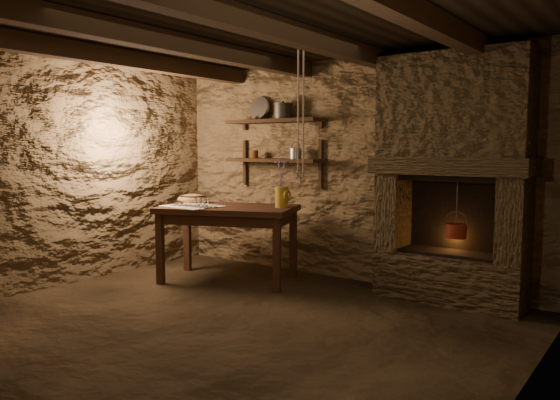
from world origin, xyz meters
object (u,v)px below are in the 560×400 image
Objects in this scene: red_pot at (456,230)px; work_table at (228,241)px; stoneware_jug at (282,187)px; iron_stockpot at (283,112)px; wooden_bowl at (193,199)px.

work_table is at bearing -166.33° from red_pot.
stoneware_jug is at bearing -170.45° from red_pot.
iron_stockpot is (0.24, 0.68, 1.41)m from work_table.
red_pot is at bearing 10.16° from wooden_bowl.
work_table is 0.84m from stoneware_jug.
wooden_bowl is 1.63× the size of iron_stockpot.
iron_stockpot is at bearing 176.65° from red_pot.
stoneware_jug is at bearing 11.12° from wooden_bowl.
red_pot is at bearing -3.35° from iron_stockpot.
red_pot is at bearing -7.32° from work_table.
work_table is 1.58m from iron_stockpot.
iron_stockpot is 0.39× the size of red_pot.
wooden_bowl is 0.63× the size of red_pot.
wooden_bowl is 1.44m from iron_stockpot.
stoneware_jug reaches higher than work_table.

